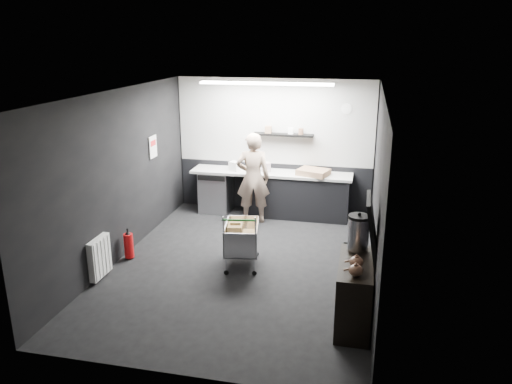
# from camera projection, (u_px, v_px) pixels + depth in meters

# --- Properties ---
(floor) EXTENTS (5.50, 5.50, 0.00)m
(floor) POSITION_uv_depth(u_px,v_px,m) (242.00, 265.00, 7.90)
(floor) COLOR black
(floor) RESTS_ON ground
(ceiling) EXTENTS (5.50, 5.50, 0.00)m
(ceiling) POSITION_uv_depth(u_px,v_px,m) (240.00, 93.00, 7.10)
(ceiling) COLOR white
(ceiling) RESTS_ON wall_back
(wall_back) EXTENTS (5.50, 0.00, 5.50)m
(wall_back) POSITION_uv_depth(u_px,v_px,m) (274.00, 146.00, 10.06)
(wall_back) COLOR black
(wall_back) RESTS_ON floor
(wall_front) EXTENTS (5.50, 0.00, 5.50)m
(wall_front) POSITION_uv_depth(u_px,v_px,m) (173.00, 260.00, 4.94)
(wall_front) COLOR black
(wall_front) RESTS_ON floor
(wall_left) EXTENTS (0.00, 5.50, 5.50)m
(wall_left) POSITION_uv_depth(u_px,v_px,m) (119.00, 176.00, 7.91)
(wall_left) COLOR black
(wall_left) RESTS_ON floor
(wall_right) EXTENTS (0.00, 5.50, 5.50)m
(wall_right) POSITION_uv_depth(u_px,v_px,m) (377.00, 192.00, 7.09)
(wall_right) COLOR black
(wall_right) RESTS_ON floor
(kitchen_wall_panel) EXTENTS (3.95, 0.02, 1.70)m
(kitchen_wall_panel) POSITION_uv_depth(u_px,v_px,m) (274.00, 122.00, 9.90)
(kitchen_wall_panel) COLOR #BBBBB7
(kitchen_wall_panel) RESTS_ON wall_back
(dado_panel) EXTENTS (3.95, 0.02, 1.00)m
(dado_panel) POSITION_uv_depth(u_px,v_px,m) (274.00, 187.00, 10.30)
(dado_panel) COLOR black
(dado_panel) RESTS_ON wall_back
(floating_shelf) EXTENTS (1.20, 0.22, 0.04)m
(floating_shelf) POSITION_uv_depth(u_px,v_px,m) (283.00, 135.00, 9.82)
(floating_shelf) COLOR black
(floating_shelf) RESTS_ON wall_back
(wall_clock) EXTENTS (0.20, 0.03, 0.20)m
(wall_clock) POSITION_uv_depth(u_px,v_px,m) (347.00, 109.00, 9.51)
(wall_clock) COLOR white
(wall_clock) RESTS_ON wall_back
(poster) EXTENTS (0.02, 0.30, 0.40)m
(poster) POSITION_uv_depth(u_px,v_px,m) (153.00, 147.00, 9.06)
(poster) COLOR white
(poster) RESTS_ON wall_left
(poster_red_band) EXTENTS (0.02, 0.22, 0.10)m
(poster_red_band) POSITION_uv_depth(u_px,v_px,m) (153.00, 143.00, 9.04)
(poster_red_band) COLOR red
(poster_red_band) RESTS_ON poster
(radiator) EXTENTS (0.10, 0.50, 0.60)m
(radiator) POSITION_uv_depth(u_px,v_px,m) (100.00, 257.00, 7.36)
(radiator) COLOR white
(radiator) RESTS_ON wall_left
(ceiling_strip) EXTENTS (2.40, 0.20, 0.04)m
(ceiling_strip) POSITION_uv_depth(u_px,v_px,m) (266.00, 84.00, 8.83)
(ceiling_strip) COLOR white
(ceiling_strip) RESTS_ON ceiling
(prep_counter) EXTENTS (3.20, 0.61, 0.90)m
(prep_counter) POSITION_uv_depth(u_px,v_px,m) (277.00, 194.00, 9.99)
(prep_counter) COLOR black
(prep_counter) RESTS_ON floor
(person) EXTENTS (0.71, 0.54, 1.76)m
(person) POSITION_uv_depth(u_px,v_px,m) (253.00, 178.00, 9.53)
(person) COLOR beige
(person) RESTS_ON floor
(shopping_cart) EXTENTS (0.64, 0.93, 0.94)m
(shopping_cart) POSITION_uv_depth(u_px,v_px,m) (242.00, 239.00, 7.79)
(shopping_cart) COLOR silver
(shopping_cart) RESTS_ON floor
(sideboard) EXTENTS (0.47, 1.11, 1.66)m
(sideboard) POSITION_uv_depth(u_px,v_px,m) (356.00, 284.00, 6.19)
(sideboard) COLOR black
(sideboard) RESTS_ON floor
(fire_extinguisher) EXTENTS (0.15, 0.15, 0.50)m
(fire_extinguisher) POSITION_uv_depth(u_px,v_px,m) (129.00, 245.00, 8.07)
(fire_extinguisher) COLOR red
(fire_extinguisher) RESTS_ON floor
(cardboard_box) EXTENTS (0.68, 0.59, 0.11)m
(cardboard_box) POSITION_uv_depth(u_px,v_px,m) (313.00, 172.00, 9.65)
(cardboard_box) COLOR #946D4F
(cardboard_box) RESTS_ON prep_counter
(pink_tub) EXTENTS (0.18, 0.18, 0.18)m
(pink_tub) POSITION_uv_depth(u_px,v_px,m) (266.00, 167.00, 9.88)
(pink_tub) COLOR beige
(pink_tub) RESTS_ON prep_counter
(white_container) EXTENTS (0.25, 0.23, 0.18)m
(white_container) POSITION_uv_depth(u_px,v_px,m) (235.00, 166.00, 9.97)
(white_container) COLOR white
(white_container) RESTS_ON prep_counter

